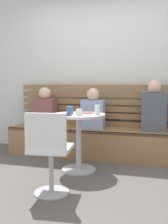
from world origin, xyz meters
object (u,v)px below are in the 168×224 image
(cup_glass_short, at_px, (79,112))
(plate_small, at_px, (87,113))
(white_chair, at_px, (49,151))
(phone_on_table, at_px, (66,115))
(cup_espresso_small, at_px, (70,110))
(cup_mug_blue, at_px, (70,110))
(booth_bench, at_px, (95,142))
(person_adult, at_px, (154,109))
(cup_glass_tall, at_px, (98,110))
(person_child_left, at_px, (45,109))
(cafe_table, at_px, (79,131))
(person_child_middle, at_px, (93,111))

(cup_glass_short, distance_m, plate_small, 0.26)
(white_chair, relative_size, phone_on_table, 6.07)
(cup_espresso_small, xyz_separation_m, cup_mug_blue, (0.06, -0.20, 0.02))
(booth_bench, relative_size, white_chair, 3.18)
(person_adult, bearing_deg, cup_glass_tall, -133.75)
(person_child_left, distance_m, cup_glass_short, 1.18)
(cup_glass_tall, xyz_separation_m, plate_small, (-0.17, 0.11, -0.05))
(cup_espresso_small, bearing_deg, person_child_left, 138.16)
(cafe_table, height_order, cup_espresso_small, cup_espresso_small)
(person_adult, distance_m, cup_mug_blue, 1.26)
(cafe_table, relative_size, cup_glass_tall, 6.17)
(person_child_left, height_order, cup_glass_short, person_child_left)
(cup_glass_short, bearing_deg, cup_espresso_small, 125.48)
(booth_bench, distance_m, person_adult, 1.02)
(plate_small, bearing_deg, cup_glass_tall, -34.60)
(plate_small, relative_size, phone_on_table, 1.21)
(phone_on_table, bearing_deg, booth_bench, 25.84)
(cup_glass_short, height_order, phone_on_table, cup_glass_short)
(white_chair, distance_m, cup_espresso_small, 1.03)
(plate_small, bearing_deg, phone_on_table, -121.19)
(cup_glass_short, xyz_separation_m, phone_on_table, (-0.15, -0.04, -0.04))
(person_child_left, xyz_separation_m, person_child_middle, (0.80, -0.04, -0.00))
(person_child_middle, relative_size, cup_mug_blue, 6.50)
(plate_small, bearing_deg, person_child_middle, 94.92)
(booth_bench, relative_size, cup_glass_tall, 22.50)
(cup_mug_blue, bearing_deg, cup_glass_tall, 5.14)
(plate_small, bearing_deg, cup_espresso_small, 168.66)
(cup_mug_blue, bearing_deg, cafe_table, 17.51)
(person_child_middle, height_order, plate_small, person_child_middle)
(person_child_left, distance_m, cup_espresso_small, 0.81)
(cup_glass_short, height_order, cup_glass_tall, cup_glass_tall)
(person_adult, bearing_deg, booth_bench, -179.02)
(person_adult, bearing_deg, plate_small, -144.93)
(booth_bench, distance_m, person_child_middle, 0.49)
(cup_glass_tall, distance_m, plate_small, 0.21)
(cafe_table, distance_m, plate_small, 0.27)
(booth_bench, height_order, cafe_table, cafe_table)
(cafe_table, height_order, cup_mug_blue, cup_mug_blue)
(cup_mug_blue, distance_m, phone_on_table, 0.16)
(cup_glass_short, bearing_deg, person_child_middle, 91.19)
(plate_small, bearing_deg, person_child_left, 145.36)
(booth_bench, relative_size, person_child_middle, 4.37)
(white_chair, xyz_separation_m, phone_on_table, (-0.04, 0.63, 0.28))
(cup_mug_blue, distance_m, plate_small, 0.24)
(booth_bench, height_order, plate_small, plate_small)
(cup_glass_short, bearing_deg, cafe_table, 108.68)
(person_child_middle, distance_m, cup_mug_blue, 0.71)
(cup_glass_tall, relative_size, phone_on_table, 0.86)
(white_chair, relative_size, cup_glass_tall, 7.08)
(person_adult, bearing_deg, phone_on_table, -138.96)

